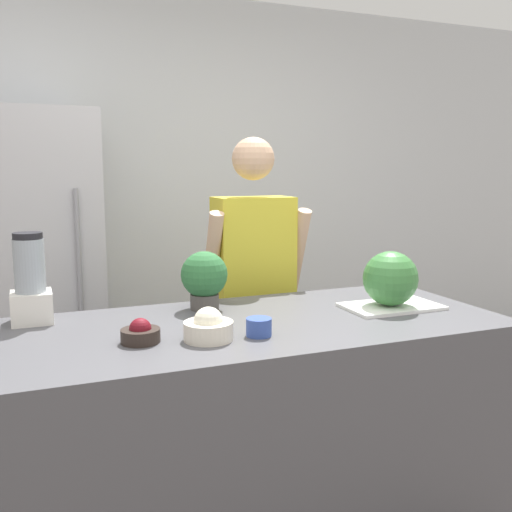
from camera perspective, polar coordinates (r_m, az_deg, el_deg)
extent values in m
cube|color=silver|center=(3.84, -9.59, 5.68)|extent=(8.00, 0.06, 2.60)
cube|color=#4C4C51|center=(2.39, 0.40, -17.10)|extent=(1.90, 0.85, 0.91)
cube|color=#B7B7BC|center=(3.40, -21.20, -1.91)|extent=(0.70, 0.69, 1.80)
cylinder|color=gray|center=(3.03, -17.33, 0.50)|extent=(0.02, 0.02, 0.63)
cube|color=gray|center=(3.08, -0.27, -12.16)|extent=(0.30, 0.18, 0.79)
cube|color=gold|center=(2.91, -0.28, 0.40)|extent=(0.39, 0.22, 0.56)
sphere|color=#DBAD89|center=(2.88, -0.28, 9.70)|extent=(0.21, 0.21, 0.21)
cylinder|color=#DBAD89|center=(2.80, -4.39, -0.17)|extent=(0.07, 0.23, 0.47)
cylinder|color=#DBAD89|center=(2.97, 4.17, 0.34)|extent=(0.07, 0.23, 0.47)
cube|color=white|center=(2.50, 13.38, -4.92)|extent=(0.40, 0.25, 0.01)
sphere|color=#3D7F3D|center=(2.46, 13.29, -2.20)|extent=(0.23, 0.23, 0.23)
cylinder|color=#2D231E|center=(2.00, -11.47, -7.81)|extent=(0.13, 0.13, 0.05)
sphere|color=maroon|center=(1.99, -11.50, -7.16)|extent=(0.08, 0.08, 0.08)
cylinder|color=beige|center=(1.99, -4.77, -7.47)|extent=(0.17, 0.17, 0.06)
sphere|color=white|center=(1.98, -4.79, -6.56)|extent=(0.10, 0.10, 0.10)
cylinder|color=#334C9E|center=(2.03, 0.29, -7.12)|extent=(0.09, 0.09, 0.06)
cube|color=silver|center=(2.36, -21.50, -4.79)|extent=(0.15, 0.15, 0.12)
cylinder|color=#99A3AD|center=(2.33, -21.72, -0.90)|extent=(0.11, 0.11, 0.20)
cylinder|color=black|center=(2.31, -21.88, 1.89)|extent=(0.11, 0.11, 0.02)
cylinder|color=#514C47|center=(2.42, -5.16, -4.55)|extent=(0.12, 0.12, 0.06)
sphere|color=#2D6B38|center=(2.39, -5.20, -1.85)|extent=(0.20, 0.20, 0.20)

